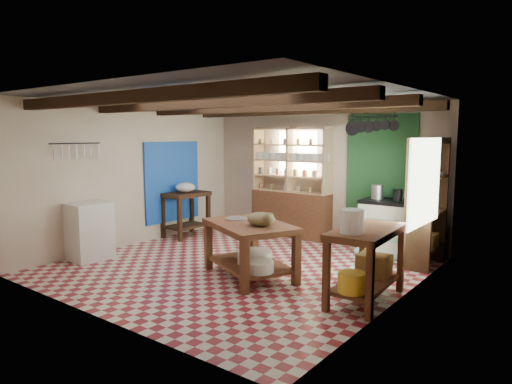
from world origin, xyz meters
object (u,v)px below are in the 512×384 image
Objects in this scene: right_counter at (366,265)px; cat at (261,219)px; work_table at (250,250)px; prep_table at (186,214)px; white_cabinet at (90,231)px; stove at (390,227)px.

cat is at bearing -177.26° from right_counter.
work_table is 1.73m from right_counter.
prep_table is (-2.65, 1.29, 0.06)m from work_table.
prep_table is at bearing 179.09° from work_table.
cat reaches higher than white_cabinet.
stove is (1.14, 2.44, 0.08)m from work_table.
prep_table is 0.95× the size of white_cabinet.
right_counter is at bearing -13.61° from prep_table.
cat is at bearing 11.31° from work_table.
work_table is at bearing -117.10° from stove.
prep_table is 0.71× the size of right_counter.
prep_table is (-3.79, -1.16, -0.02)m from stove.
stove is at bearing 100.55° from right_counter.
right_counter is at bearing 28.46° from work_table.
work_table is 2.95m from prep_table.
right_counter is (0.59, -2.34, -0.01)m from stove.
work_table is 1.09× the size of right_counter.
work_table is 1.45× the size of stove.
cat is (0.25, -0.06, 0.49)m from work_table.
work_table is 0.55m from cat.
cat reaches higher than stove.
cat reaches higher than prep_table.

